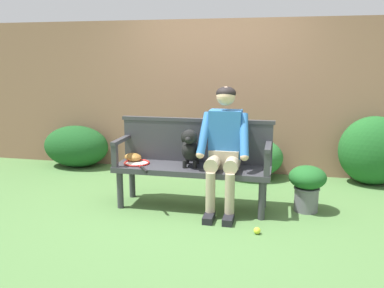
% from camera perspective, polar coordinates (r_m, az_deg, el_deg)
% --- Properties ---
extents(ground_plane, '(40.00, 40.00, 0.00)m').
position_cam_1_polar(ground_plane, '(4.58, 0.00, -8.88)').
color(ground_plane, '#4C753D').
extents(brick_garden_fence, '(8.00, 0.30, 2.17)m').
position_cam_1_polar(brick_garden_fence, '(5.97, 3.56, 6.72)').
color(brick_garden_fence, '#936651').
rests_on(brick_garden_fence, ground).
extents(hedge_bush_mid_left, '(0.95, 0.73, 0.58)m').
position_cam_1_polar(hedge_bush_mid_left, '(5.68, 7.98, -1.78)').
color(hedge_bush_mid_left, '#286B2D').
rests_on(hedge_bush_mid_left, ground).
extents(hedge_bush_mid_right, '(0.89, 0.63, 0.91)m').
position_cam_1_polar(hedge_bush_mid_right, '(5.77, 24.24, -0.86)').
color(hedge_bush_mid_right, '#1E5B23').
rests_on(hedge_bush_mid_right, ground).
extents(hedge_bush_far_right, '(1.01, 0.65, 0.63)m').
position_cam_1_polar(hedge_bush_far_right, '(6.41, -16.01, -0.31)').
color(hedge_bush_far_right, '#194C1E').
rests_on(hedge_bush_far_right, ground).
extents(garden_bench, '(1.71, 0.49, 0.47)m').
position_cam_1_polar(garden_bench, '(4.45, 0.00, -3.94)').
color(garden_bench, '#38383D').
rests_on(garden_bench, ground).
extents(bench_backrest, '(1.75, 0.06, 0.50)m').
position_cam_1_polar(bench_backrest, '(4.58, 0.59, 0.60)').
color(bench_backrest, '#38383D').
rests_on(bench_backrest, garden_bench).
extents(bench_armrest_left_end, '(0.06, 0.49, 0.28)m').
position_cam_1_polar(bench_armrest_left_end, '(4.55, -10.30, -0.37)').
color(bench_armrest_left_end, '#38383D').
rests_on(bench_armrest_left_end, garden_bench).
extents(bench_armrest_right_end, '(0.06, 0.49, 0.28)m').
position_cam_1_polar(bench_armrest_right_end, '(4.20, 10.64, -1.40)').
color(bench_armrest_right_end, '#38383D').
rests_on(bench_armrest_right_end, garden_bench).
extents(person_seated, '(0.56, 0.65, 1.34)m').
position_cam_1_polar(person_seated, '(4.30, 4.57, 0.00)').
color(person_seated, black).
rests_on(person_seated, ground).
extents(dog_on_bench, '(0.23, 0.43, 0.43)m').
position_cam_1_polar(dog_on_bench, '(4.36, -0.22, -0.50)').
color(dog_on_bench, black).
rests_on(dog_on_bench, garden_bench).
extents(tennis_racket, '(0.45, 0.55, 0.03)m').
position_cam_1_polar(tennis_racket, '(4.55, -7.71, -2.73)').
color(tennis_racket, red).
rests_on(tennis_racket, garden_bench).
extents(baseball_glove, '(0.27, 0.25, 0.09)m').
position_cam_1_polar(baseball_glove, '(4.70, -8.32, -1.84)').
color(baseball_glove, '#9E6B2D').
rests_on(baseball_glove, garden_bench).
extents(tennis_ball, '(0.07, 0.07, 0.07)m').
position_cam_1_polar(tennis_ball, '(3.96, 9.16, -11.96)').
color(tennis_ball, '#CCDB33').
rests_on(tennis_ball, ground).
extents(potted_plant, '(0.40, 0.40, 0.50)m').
position_cam_1_polar(potted_plant, '(4.55, 15.92, -5.46)').
color(potted_plant, slate).
rests_on(potted_plant, ground).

